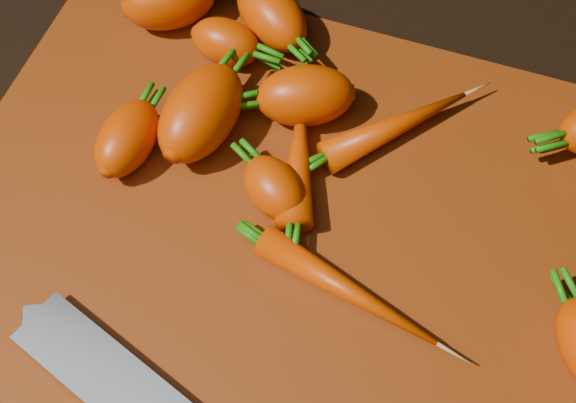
% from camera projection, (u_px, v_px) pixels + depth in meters
% --- Properties ---
extents(ground, '(2.00, 2.00, 0.01)m').
position_uv_depth(ground, '(284.00, 236.00, 0.60)').
color(ground, black).
extents(cutting_board, '(0.50, 0.40, 0.01)m').
position_uv_depth(cutting_board, '(284.00, 229.00, 0.59)').
color(cutting_board, '#82320B').
rests_on(cutting_board, ground).
extents(carrot_1, '(0.07, 0.06, 0.04)m').
position_uv_depth(carrot_1, '(274.00, 188.00, 0.57)').
color(carrot_1, '#D23B00').
rests_on(carrot_1, cutting_board).
extents(carrot_2, '(0.09, 0.08, 0.05)m').
position_uv_depth(carrot_2, '(272.00, 14.00, 0.65)').
color(carrot_2, '#D23B00').
rests_on(carrot_2, cutting_board).
extents(carrot_3, '(0.06, 0.10, 0.05)m').
position_uv_depth(carrot_3, '(201.00, 113.00, 0.60)').
color(carrot_3, '#D23B00').
rests_on(carrot_3, cutting_board).
extents(carrot_4, '(0.09, 0.07, 0.05)m').
position_uv_depth(carrot_4, '(305.00, 96.00, 0.61)').
color(carrot_4, '#D23B00').
rests_on(carrot_4, cutting_board).
extents(carrot_5, '(0.06, 0.04, 0.04)m').
position_uv_depth(carrot_5, '(225.00, 42.00, 0.64)').
color(carrot_5, '#D23B00').
rests_on(carrot_5, cutting_board).
extents(carrot_7, '(0.10, 0.11, 0.03)m').
position_uv_depth(carrot_7, '(396.00, 126.00, 0.61)').
color(carrot_7, '#D23B00').
rests_on(carrot_7, cutting_board).
extents(carrot_8, '(0.14, 0.06, 0.02)m').
position_uv_depth(carrot_8, '(347.00, 290.00, 0.54)').
color(carrot_8, '#D23B00').
rests_on(carrot_8, cutting_board).
extents(carrot_9, '(0.06, 0.11, 0.03)m').
position_uv_depth(carrot_9, '(298.00, 161.00, 0.59)').
color(carrot_9, '#D23B00').
rests_on(carrot_9, cutting_board).
extents(carrot_11, '(0.04, 0.07, 0.04)m').
position_uv_depth(carrot_11, '(127.00, 138.00, 0.59)').
color(carrot_11, '#D23B00').
rests_on(carrot_11, cutting_board).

